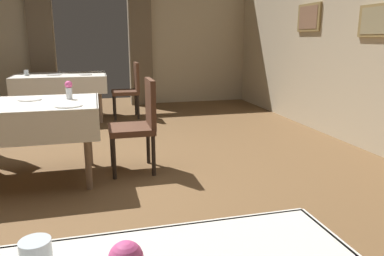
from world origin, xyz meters
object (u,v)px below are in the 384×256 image
flower_vase_mid (69,89)px  plate_far_b (85,75)px  dining_table_mid (33,114)px  plate_mid_c (68,106)px  plate_far_a (63,73)px  plate_mid_d (30,99)px  dining_table_far (61,80)px  chair_mid_right (139,121)px  glass_far_d (26,73)px  chair_far_right (130,87)px  plate_far_c (54,75)px

flower_vase_mid → plate_far_b: size_ratio=0.87×
dining_table_mid → plate_mid_c: size_ratio=4.96×
plate_far_b → dining_table_mid: bearing=-99.1°
plate_far_a → plate_far_b: 0.53m
dining_table_mid → plate_mid_d: 0.19m
plate_mid_c → plate_far_b: 2.88m
dining_table_far → plate_mid_c: (0.31, -3.07, 0.10)m
plate_mid_c → chair_mid_right: bearing=27.2°
dining_table_far → dining_table_mid: bearing=-90.5°
dining_table_mid → glass_far_d: 2.78m
chair_mid_right → flower_vase_mid: 0.73m
dining_table_mid → plate_mid_d: plate_mid_d is taller
chair_mid_right → plate_far_a: 3.08m
dining_table_far → chair_far_right: 1.11m
dining_table_mid → dining_table_far: bearing=89.5°
dining_table_mid → plate_far_c: 2.70m
plate_mid_d → glass_far_d: (-0.45, 2.58, 0.04)m
dining_table_mid → chair_mid_right: chair_mid_right is taller
chair_far_right → plate_mid_d: bearing=-114.5°
dining_table_far → glass_far_d: glass_far_d is taller
dining_table_mid → plate_mid_d: (-0.04, 0.15, 0.11)m
plate_far_b → plate_far_c: (-0.49, 0.10, 0.00)m
dining_table_mid → dining_table_far: same height
dining_table_far → chair_far_right: chair_far_right is taller
dining_table_mid → plate_mid_d: bearing=104.2°
dining_table_mid → plate_far_b: plate_far_b is taller
chair_mid_right → plate_far_b: bearing=102.3°
plate_mid_c → plate_far_b: bearing=88.5°
plate_mid_d → plate_far_c: 2.55m
dining_table_far → plate_far_c: plate_far_c is taller
dining_table_mid → flower_vase_mid: 0.40m
glass_far_d → chair_mid_right: bearing=-61.6°
flower_vase_mid → plate_far_c: (-0.40, 2.58, -0.09)m
flower_vase_mid → glass_far_d: bearing=107.1°
flower_vase_mid → glass_far_d: (-0.81, 2.62, -0.05)m
plate_far_c → glass_far_d: size_ratio=2.72×
chair_mid_right → flower_vase_mid: bearing=173.5°
chair_far_right → plate_mid_d: size_ratio=4.27×
dining_table_mid → dining_table_far: 2.79m
chair_mid_right → plate_far_a: (-0.93, 2.93, 0.24)m
chair_far_right → plate_mid_d: 2.81m
plate_far_b → plate_far_c: size_ratio=0.85×
plate_mid_d → plate_far_b: 2.49m
dining_table_far → plate_mid_c: bearing=-84.2°
dining_table_far → plate_far_a: bearing=84.4°
plate_mid_c → plate_far_c: same height
plate_mid_d → plate_far_b: same height
dining_table_far → plate_mid_c: plate_mid_c is taller
dining_table_mid → plate_far_b: size_ratio=5.85×
dining_table_far → chair_mid_right: bearing=-70.9°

